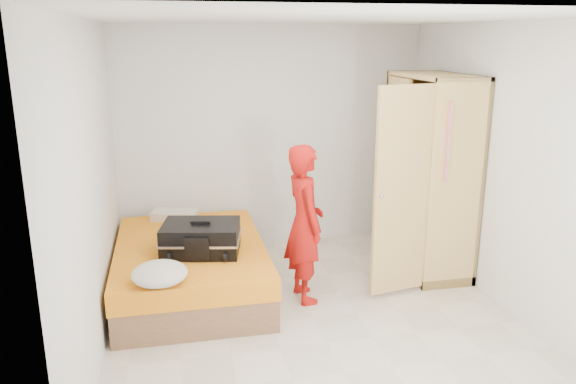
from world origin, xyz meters
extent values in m
plane|color=beige|center=(0.00, 0.00, 0.00)|extent=(4.00, 4.00, 0.00)
plane|color=white|center=(0.00, 0.00, 2.60)|extent=(4.00, 4.00, 0.00)
cube|color=white|center=(0.00, 2.00, 1.30)|extent=(3.60, 0.02, 2.60)
cube|color=white|center=(0.00, -2.00, 1.30)|extent=(3.60, 0.02, 2.60)
cube|color=white|center=(-1.80, 0.00, 1.30)|extent=(0.02, 4.00, 2.60)
cube|color=white|center=(1.80, 0.00, 1.30)|extent=(0.02, 4.00, 2.60)
cube|color=#8A5D3F|center=(-1.05, 0.79, 0.15)|extent=(1.40, 2.00, 0.30)
cube|color=orange|center=(-1.05, 0.79, 0.40)|extent=(1.42, 2.02, 0.20)
cube|color=#E4BB6F|center=(1.77, 0.90, 1.05)|extent=(0.04, 1.20, 2.10)
cube|color=#E4BB6F|center=(1.50, 0.32, 1.05)|extent=(0.58, 0.04, 2.10)
cube|color=#E4BB6F|center=(1.50, 1.48, 1.05)|extent=(0.58, 0.04, 2.10)
cube|color=#E4BB6F|center=(1.50, 0.90, 2.08)|extent=(0.58, 1.20, 0.04)
cube|color=#A68A47|center=(1.50, 0.90, 0.05)|extent=(0.58, 1.20, 0.10)
cube|color=#E4BB6F|center=(1.23, 1.20, 1.05)|extent=(0.04, 0.59, 2.00)
cube|color=#E4BB6F|center=(0.92, 0.29, 1.05)|extent=(0.59, 0.15, 2.00)
cylinder|color=#B2B2B7|center=(1.50, 0.90, 1.92)|extent=(0.02, 1.10, 0.02)
imported|color=red|center=(0.01, 0.42, 0.76)|extent=(0.42, 0.59, 1.52)
cube|color=black|center=(-0.95, 0.56, 0.64)|extent=(0.79, 0.63, 0.28)
cube|color=black|center=(-0.95, 0.56, 0.80)|extent=(0.19, 0.09, 0.03)
ellipsoid|color=silver|center=(-1.33, -0.07, 0.59)|extent=(0.46, 0.46, 0.17)
cube|color=silver|center=(-1.18, 1.64, 0.55)|extent=(0.54, 0.35, 0.09)
camera|label=1|loc=(-1.19, -4.45, 2.46)|focal=35.00mm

